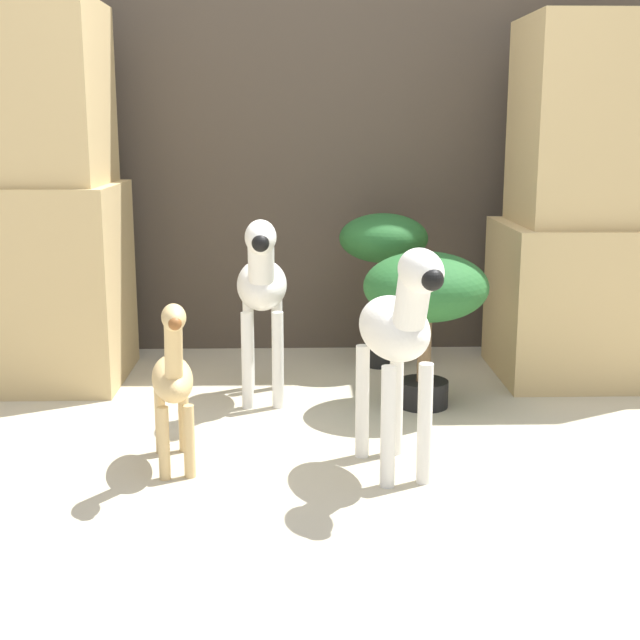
% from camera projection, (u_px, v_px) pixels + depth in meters
% --- Properties ---
extents(ground_plane, '(14.00, 14.00, 0.00)m').
position_uv_depth(ground_plane, '(321.00, 508.00, 2.23)').
color(ground_plane, '#B2A88E').
extents(wall_back, '(6.40, 0.08, 2.20)m').
position_uv_depth(wall_back, '(310.00, 83.00, 3.61)').
color(wall_back, '#473D33').
rests_on(wall_back, ground_plane).
extents(rock_pillar_left, '(0.75, 0.57, 1.36)m').
position_uv_depth(rock_pillar_left, '(14.00, 207.00, 3.21)').
color(rock_pillar_left, tan).
rests_on(rock_pillar_left, ground_plane).
extents(rock_pillar_right, '(0.75, 0.57, 1.31)m').
position_uv_depth(rock_pillar_right, '(604.00, 216.00, 3.28)').
color(rock_pillar_right, tan).
rests_on(rock_pillar_right, ground_plane).
extents(zebra_right, '(0.24, 0.46, 0.64)m').
position_uv_depth(zebra_right, '(399.00, 330.00, 2.35)').
color(zebra_right, white).
rests_on(zebra_right, ground_plane).
extents(zebra_left, '(0.18, 0.45, 0.64)m').
position_uv_depth(zebra_left, '(262.00, 285.00, 2.99)').
color(zebra_left, white).
rests_on(zebra_left, ground_plane).
extents(giraffe_figurine, '(0.17, 0.40, 0.50)m').
position_uv_depth(giraffe_figurine, '(173.00, 378.00, 2.43)').
color(giraffe_figurine, tan).
rests_on(giraffe_figurine, ground_plane).
extents(potted_palm_front, '(0.34, 0.34, 0.60)m').
position_uv_depth(potted_palm_front, '(383.00, 250.00, 3.44)').
color(potted_palm_front, black).
rests_on(potted_palm_front, ground_plane).
extents(potted_palm_back, '(0.41, 0.41, 0.53)m').
position_uv_depth(potted_palm_back, '(426.00, 294.00, 2.94)').
color(potted_palm_back, black).
rests_on(potted_palm_back, ground_plane).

